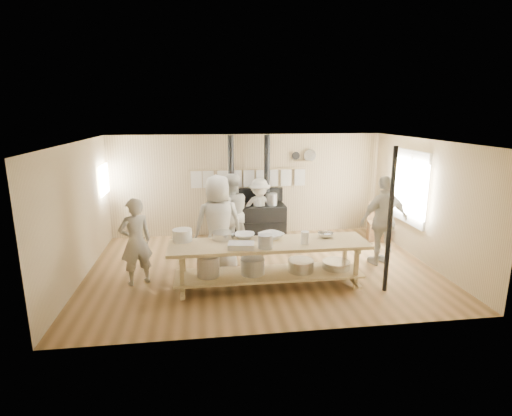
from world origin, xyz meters
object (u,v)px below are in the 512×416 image
Objects in this scene: cook_center at (218,224)px; cook_right at (384,221)px; stove at (249,218)px; prep_table at (268,260)px; cook_by_window at (259,209)px; roasting_pan at (241,246)px; cook_left at (231,213)px; chair at (377,229)px; cook_far_left at (136,242)px.

cook_right is at bearing 170.27° from cook_center.
stove reaches higher than prep_table.
cook_by_window is at bearing -51.45° from cook_right.
cook_by_window is 3.18m from roasting_pan.
cook_center is 4.41× the size of roasting_pan.
cook_left is 3.32m from cook_right.
chair is 4.57m from roasting_pan.
cook_center is at bearing -111.92° from stove.
roasting_pan reaches higher than chair.
stove is at bearing 89.96° from prep_table.
prep_table is 2.46m from cook_far_left.
prep_table is 2.10m from cook_left.
prep_table is 2.87m from cook_by_window.
stove is 3.32m from roasting_pan.
cook_far_left is at bearing -133.27° from stove.
cook_center is 1.27× the size of cook_by_window.
cook_far_left reaches higher than chair.
stove reaches higher than cook_by_window.
cook_left is 3.77m from chair.
cook_far_left is 0.84× the size of cook_center.
stove reaches higher than roasting_pan.
cook_by_window is at bearing 76.21° from roasting_pan.
prep_table is 3.87× the size of chair.
cook_right is at bearing 18.99° from roasting_pan.
cook_center is (-0.86, -2.15, 0.46)m from stove.
roasting_pan is (0.34, -1.11, -0.08)m from cook_center.
chair is at bearing -168.31° from cook_center.
cook_right is at bearing -40.46° from stove.
cook_right is at bearing -96.50° from chair.
cook_far_left reaches higher than prep_table.
stove is 0.39m from cook_by_window.
cook_far_left is 3.56m from cook_by_window.
prep_table is at bearing -90.04° from stove.
cook_far_left is 1.60m from cook_center.
cook_right is 1.22× the size of cook_by_window.
cook_far_left is at bearing 169.05° from prep_table.
cook_left is at bearing -115.43° from cook_center.
cook_left is 1.96× the size of chair.
stove is 1.22m from cook_left.
cook_center is at bearing 107.27° from roasting_pan.
cook_far_left is 2.01m from roasting_pan.
cook_left is (-0.53, 1.99, 0.39)m from prep_table.
prep_table is 1.98× the size of cook_left.
cook_by_window reaches higher than chair.
prep_table is at bearing -128.72° from chair.
roasting_pan is (1.88, -0.70, 0.08)m from cook_far_left.
stove is 5.83× the size of roasting_pan.
cook_left reaches higher than prep_table.
cook_center is at bearing 168.79° from cook_far_left.
cook_far_left is (-2.40, -2.55, 0.30)m from stove.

